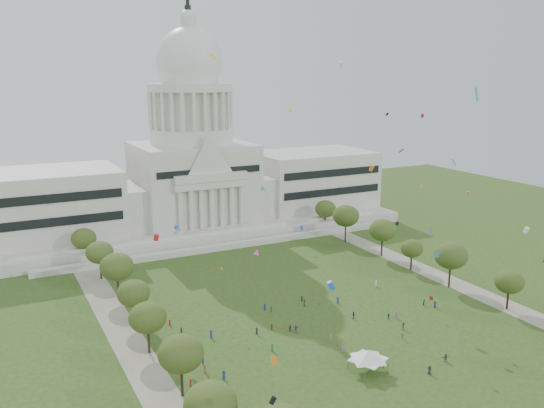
% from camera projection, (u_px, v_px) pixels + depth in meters
% --- Properties ---
extents(ground, '(400.00, 400.00, 0.00)m').
position_uv_depth(ground, '(360.00, 343.00, 133.80)').
color(ground, '#2F4A19').
rests_on(ground, ground).
extents(capitol, '(160.00, 64.50, 91.30)m').
position_uv_depth(capitol, '(193.00, 174.00, 227.49)').
color(capitol, silver).
rests_on(capitol, ground).
extents(path_left, '(8.00, 160.00, 0.04)m').
position_uv_depth(path_left, '(123.00, 333.00, 138.54)').
color(path_left, gray).
rests_on(path_left, ground).
extents(path_right, '(8.00, 160.00, 0.04)m').
position_uv_depth(path_right, '(429.00, 272.00, 181.15)').
color(path_right, gray).
rests_on(path_right, ground).
extents(row_tree_l_0, '(8.85, 8.85, 12.59)m').
position_uv_depth(row_tree_l_0, '(211.00, 404.00, 92.91)').
color(row_tree_l_0, black).
rests_on(row_tree_l_0, ground).
extents(row_tree_l_1, '(8.86, 8.86, 12.59)m').
position_uv_depth(row_tree_l_1, '(181.00, 354.00, 109.69)').
color(row_tree_l_1, black).
rests_on(row_tree_l_1, ground).
extents(row_tree_r_1, '(7.58, 7.58, 10.78)m').
position_uv_depth(row_tree_r_1, '(509.00, 282.00, 151.10)').
color(row_tree_r_1, black).
rests_on(row_tree_r_1, ground).
extents(row_tree_l_2, '(8.42, 8.42, 11.97)m').
position_uv_depth(row_tree_l_2, '(148.00, 318.00, 126.95)').
color(row_tree_l_2, black).
rests_on(row_tree_l_2, ground).
extents(row_tree_r_2, '(9.55, 9.55, 13.58)m').
position_uv_depth(row_tree_r_2, '(451.00, 256.00, 166.40)').
color(row_tree_r_2, black).
rests_on(row_tree_r_2, ground).
extents(row_tree_l_3, '(8.12, 8.12, 11.55)m').
position_uv_depth(row_tree_l_3, '(134.00, 293.00, 141.87)').
color(row_tree_l_3, black).
rests_on(row_tree_l_3, ground).
extents(row_tree_r_3, '(7.01, 7.01, 9.98)m').
position_uv_depth(row_tree_r_3, '(412.00, 248.00, 181.88)').
color(row_tree_r_3, black).
rests_on(row_tree_r_3, ground).
extents(row_tree_l_4, '(9.29, 9.29, 13.21)m').
position_uv_depth(row_tree_l_4, '(117.00, 267.00, 157.67)').
color(row_tree_l_4, black).
rests_on(row_tree_l_4, ground).
extents(row_tree_r_4, '(9.19, 9.19, 13.06)m').
position_uv_depth(row_tree_r_4, '(383.00, 230.00, 195.06)').
color(row_tree_r_4, black).
rests_on(row_tree_r_4, ground).
extents(row_tree_l_5, '(8.33, 8.33, 11.85)m').
position_uv_depth(row_tree_l_5, '(100.00, 252.00, 173.53)').
color(row_tree_l_5, black).
rests_on(row_tree_l_5, ground).
extents(row_tree_r_5, '(9.82, 9.82, 13.96)m').
position_uv_depth(row_tree_r_5, '(346.00, 216.00, 211.85)').
color(row_tree_r_5, black).
rests_on(row_tree_r_5, ground).
extents(row_tree_l_6, '(8.19, 8.19, 11.64)m').
position_uv_depth(row_tree_l_6, '(84.00, 239.00, 188.57)').
color(row_tree_l_6, black).
rests_on(row_tree_l_6, ground).
extents(row_tree_r_6, '(8.42, 8.42, 11.97)m').
position_uv_depth(row_tree_r_6, '(325.00, 209.00, 228.84)').
color(row_tree_r_6, black).
rests_on(row_tree_r_6, ground).
extents(event_tent, '(11.82, 11.82, 4.98)m').
position_uv_depth(event_tent, '(368.00, 355.00, 120.00)').
color(event_tent, '#4C4C4C').
rests_on(event_tent, ground).
extents(person_0, '(1.06, 0.93, 1.83)m').
position_uv_depth(person_0, '(435.00, 304.00, 153.70)').
color(person_0, navy).
rests_on(person_0, ground).
extents(person_2, '(0.96, 0.75, 1.73)m').
position_uv_depth(person_2, '(424.00, 302.00, 155.02)').
color(person_2, navy).
rests_on(person_2, ground).
extents(person_3, '(0.93, 1.32, 1.85)m').
position_uv_depth(person_3, '(402.00, 336.00, 135.29)').
color(person_3, olive).
rests_on(person_3, ground).
extents(person_4, '(1.03, 1.33, 2.01)m').
position_uv_depth(person_4, '(354.00, 315.00, 146.50)').
color(person_4, navy).
rests_on(person_4, ground).
extents(person_5, '(1.93, 1.68, 2.00)m').
position_uv_depth(person_5, '(296.00, 328.00, 138.93)').
color(person_5, '#994C8C').
rests_on(person_5, ground).
extents(person_6, '(0.94, 1.12, 1.95)m').
position_uv_depth(person_6, '(430.00, 370.00, 119.57)').
color(person_6, '#26262B').
rests_on(person_6, ground).
extents(person_7, '(0.69, 0.70, 1.56)m').
position_uv_depth(person_7, '(383.00, 365.00, 121.88)').
color(person_7, '#B21E1E').
rests_on(person_7, ground).
extents(person_8, '(0.90, 0.83, 1.58)m').
position_uv_depth(person_8, '(290.00, 328.00, 139.45)').
color(person_8, '#26262B').
rests_on(person_8, ground).
extents(person_9, '(1.37, 1.17, 1.89)m').
position_uv_depth(person_9, '(403.00, 326.00, 140.29)').
color(person_9, '#26262B').
rests_on(person_9, ground).
extents(person_10, '(0.69, 1.00, 1.55)m').
position_uv_depth(person_10, '(389.00, 316.00, 146.50)').
color(person_10, '#26262B').
rests_on(person_10, ground).
extents(person_11, '(1.83, 1.12, 1.84)m').
position_uv_depth(person_11, '(446.00, 358.00, 124.76)').
color(person_11, '#4C4C51').
rests_on(person_11, ground).
extents(distant_crowd, '(67.31, 32.98, 1.95)m').
position_uv_depth(distant_crowd, '(275.00, 327.00, 140.04)').
color(distant_crowd, '#B21E1E').
rests_on(distant_crowd, ground).
extents(kite_swarm, '(78.88, 105.80, 62.57)m').
position_uv_depth(kite_swarm, '(351.00, 212.00, 134.07)').
color(kite_swarm, black).
rests_on(kite_swarm, ground).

